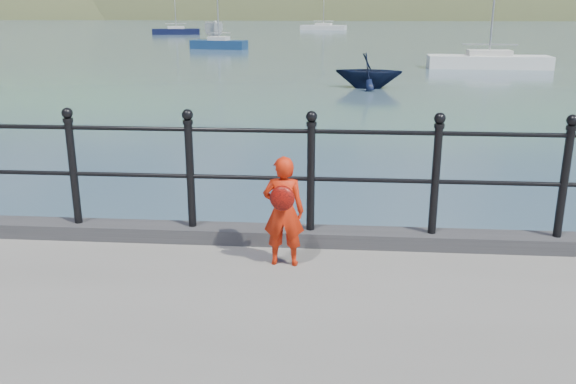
# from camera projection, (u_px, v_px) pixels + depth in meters

# --- Properties ---
(ground) EXTENTS (600.00, 600.00, 0.00)m
(ground) POSITION_uv_depth(u_px,v_px,m) (255.00, 322.00, 6.64)
(ground) COLOR #2D4251
(ground) RESTS_ON ground
(kerb) EXTENTS (60.00, 0.30, 0.15)m
(kerb) POSITION_uv_depth(u_px,v_px,m) (251.00, 234.00, 6.18)
(kerb) COLOR #28282B
(kerb) RESTS_ON quay
(railing) EXTENTS (18.11, 0.11, 1.20)m
(railing) POSITION_uv_depth(u_px,v_px,m) (250.00, 163.00, 5.96)
(railing) COLOR black
(railing) RESTS_ON kerb
(far_shore) EXTENTS (830.00, 200.00, 156.00)m
(far_shore) POSITION_uv_depth(u_px,v_px,m) (435.00, 76.00, 238.44)
(far_shore) COLOR #333A21
(far_shore) RESTS_ON ground
(child) EXTENTS (0.38, 0.31, 1.03)m
(child) POSITION_uv_depth(u_px,v_px,m) (284.00, 211.00, 5.50)
(child) COLOR red
(child) RESTS_ON quay
(launch_white) EXTENTS (3.00, 5.44, 1.99)m
(launch_white) POSITION_uv_depth(u_px,v_px,m) (214.00, 30.00, 62.15)
(launch_white) COLOR silver
(launch_white) RESTS_ON ground
(launch_navy) EXTENTS (3.03, 2.70, 1.45)m
(launch_navy) POSITION_uv_depth(u_px,v_px,m) (369.00, 71.00, 25.50)
(launch_navy) COLOR black
(launch_navy) RESTS_ON ground
(sailboat_port) EXTENTS (4.76, 2.40, 6.82)m
(sailboat_port) POSITION_uv_depth(u_px,v_px,m) (219.00, 45.00, 49.36)
(sailboat_port) COLOR navy
(sailboat_port) RESTS_ON ground
(sailboat_deep) EXTENTS (6.91, 3.26, 9.77)m
(sailboat_deep) POSITION_uv_depth(u_px,v_px,m) (323.00, 28.00, 89.86)
(sailboat_deep) COLOR beige
(sailboat_deep) RESTS_ON ground
(sailboat_near) EXTENTS (6.67, 2.05, 9.04)m
(sailboat_near) POSITION_uv_depth(u_px,v_px,m) (488.00, 62.00, 33.89)
(sailboat_near) COLOR silver
(sailboat_near) RESTS_ON ground
(sailboat_left) EXTENTS (6.00, 2.91, 8.22)m
(sailboat_left) POSITION_uv_depth(u_px,v_px,m) (176.00, 32.00, 75.42)
(sailboat_left) COLOR black
(sailboat_left) RESTS_ON ground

